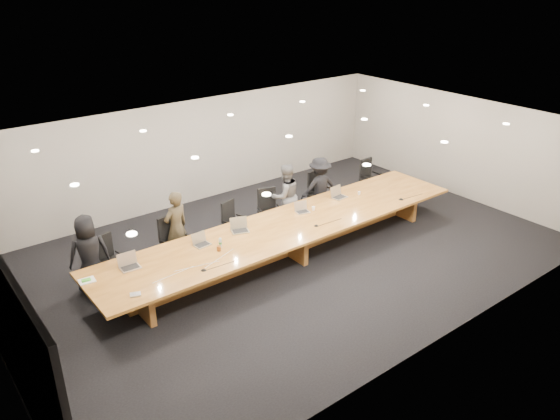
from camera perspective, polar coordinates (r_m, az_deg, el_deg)
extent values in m
plane|color=black|center=(12.37, 0.85, -4.68)|extent=(12.00, 12.00, 0.00)
cube|color=beige|center=(14.89, -8.80, 6.05)|extent=(12.00, 0.02, 2.80)
cube|color=brown|center=(12.04, 0.87, -1.68)|extent=(9.00, 1.80, 0.06)
cube|color=brown|center=(12.21, 0.86, -3.26)|extent=(7.65, 0.15, 0.69)
cube|color=brown|center=(10.64, -14.66, -8.67)|extent=(0.12, 1.26, 0.69)
cube|color=brown|center=(12.21, 0.86, -3.26)|extent=(0.12, 1.26, 0.69)
cube|color=brown|center=(14.52, 12.05, 0.85)|extent=(0.12, 1.26, 0.69)
imported|color=black|center=(11.36, -19.32, -4.34)|extent=(0.87, 0.64, 1.63)
imported|color=#312A1A|center=(11.95, -10.78, -1.80)|extent=(0.67, 0.51, 1.64)
imported|color=#525355|center=(13.34, 0.55, 1.48)|extent=(0.85, 0.70, 1.64)
imported|color=black|center=(13.98, 4.15, 2.40)|extent=(1.13, 0.81, 1.58)
cylinder|color=silver|center=(11.11, -6.26, -3.44)|extent=(0.08, 0.08, 0.20)
cylinder|color=brown|center=(11.01, -6.41, -4.01)|extent=(0.10, 0.10, 0.11)
cone|color=white|center=(12.73, 3.51, 0.16)|extent=(0.08, 0.08, 0.09)
cone|color=silver|center=(13.73, 8.27, 1.76)|extent=(0.08, 0.08, 0.08)
cube|color=white|center=(10.56, -19.52, -6.98)|extent=(0.31, 0.26, 0.02)
cube|color=green|center=(10.55, -19.60, -6.90)|extent=(0.17, 0.11, 0.03)
cube|color=#B6B6BB|center=(9.90, -14.88, -8.54)|extent=(0.22, 0.20, 0.03)
cone|color=black|center=(10.39, -7.99, -6.20)|extent=(0.13, 0.13, 0.03)
cone|color=black|center=(11.99, 3.81, -1.61)|extent=(0.12, 0.12, 0.03)
cone|color=black|center=(13.63, 12.54, 1.13)|extent=(0.15, 0.15, 0.03)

